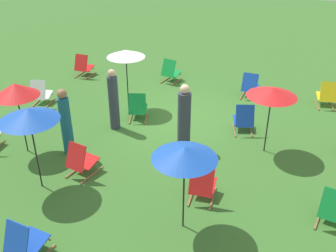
{
  "coord_description": "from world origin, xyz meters",
  "views": [
    {
      "loc": [
        -2.72,
        9.3,
        5.2
      ],
      "look_at": [
        0.0,
        1.2,
        0.5
      ],
      "focal_mm": 41.47,
      "sensor_mm": 36.0,
      "label": 1
    }
  ],
  "objects_px": {
    "person_2": "(114,101)",
    "umbrella_1": "(126,54)",
    "deckchair_2": "(171,72)",
    "deckchair_8": "(25,243)",
    "deckchair_0": "(327,95)",
    "deckchair_15": "(250,86)",
    "deckchair_1": "(334,209)",
    "deckchair_10": "(41,93)",
    "deckchair_13": "(244,120)",
    "umbrella_2": "(185,153)",
    "person_0": "(184,118)",
    "umbrella_0": "(272,92)",
    "umbrella_4": "(15,90)",
    "person_1": "(66,123)",
    "deckchair_6": "(203,184)",
    "deckchair_7": "(81,161)",
    "umbrella_3": "(28,115)",
    "deckchair_9": "(138,108)"
  },
  "relations": [
    {
      "from": "person_2",
      "to": "umbrella_1",
      "type": "bearing_deg",
      "value": -147.02
    },
    {
      "from": "deckchair_2",
      "to": "deckchair_8",
      "type": "distance_m",
      "value": 8.34
    },
    {
      "from": "deckchair_0",
      "to": "person_2",
      "type": "xyz_separation_m",
      "value": [
        5.49,
        3.26,
        0.45
      ]
    },
    {
      "from": "deckchair_8",
      "to": "deckchair_15",
      "type": "relative_size",
      "value": 1.0
    },
    {
      "from": "deckchair_8",
      "to": "deckchair_15",
      "type": "xyz_separation_m",
      "value": [
        -2.63,
        -7.91,
        0.0
      ]
    },
    {
      "from": "deckchair_1",
      "to": "deckchair_10",
      "type": "height_order",
      "value": "same"
    },
    {
      "from": "deckchair_0",
      "to": "deckchair_13",
      "type": "bearing_deg",
      "value": 38.33
    },
    {
      "from": "deckchair_2",
      "to": "deckchair_8",
      "type": "height_order",
      "value": "same"
    },
    {
      "from": "deckchair_13",
      "to": "umbrella_2",
      "type": "xyz_separation_m",
      "value": [
        0.5,
        3.98,
        1.27
      ]
    },
    {
      "from": "deckchair_8",
      "to": "person_0",
      "type": "bearing_deg",
      "value": -101.13
    },
    {
      "from": "deckchair_8",
      "to": "umbrella_0",
      "type": "xyz_separation_m",
      "value": [
        -3.45,
        -4.79,
        1.22
      ]
    },
    {
      "from": "umbrella_4",
      "to": "person_1",
      "type": "xyz_separation_m",
      "value": [
        -1.03,
        -0.28,
        -0.82
      ]
    },
    {
      "from": "umbrella_0",
      "to": "umbrella_4",
      "type": "relative_size",
      "value": 0.94
    },
    {
      "from": "deckchair_6",
      "to": "deckchair_8",
      "type": "height_order",
      "value": "same"
    },
    {
      "from": "deckchair_7",
      "to": "umbrella_3",
      "type": "bearing_deg",
      "value": 58.86
    },
    {
      "from": "deckchair_2",
      "to": "deckchair_9",
      "type": "xyz_separation_m",
      "value": [
        -0.0,
        2.98,
        0.0
      ]
    },
    {
      "from": "deckchair_9",
      "to": "deckchair_13",
      "type": "bearing_deg",
      "value": 168.24
    },
    {
      "from": "deckchair_9",
      "to": "person_1",
      "type": "xyz_separation_m",
      "value": [
        0.93,
        2.17,
        0.46
      ]
    },
    {
      "from": "deckchair_8",
      "to": "deckchair_10",
      "type": "xyz_separation_m",
      "value": [
        3.36,
        -5.32,
        0.0
      ]
    },
    {
      "from": "deckchair_2",
      "to": "person_1",
      "type": "xyz_separation_m",
      "value": [
        0.93,
        5.15,
        0.46
      ]
    },
    {
      "from": "deckchair_8",
      "to": "deckchair_1",
      "type": "bearing_deg",
      "value": -145.08
    },
    {
      "from": "deckchair_6",
      "to": "deckchair_7",
      "type": "bearing_deg",
      "value": -2.26
    },
    {
      "from": "person_0",
      "to": "umbrella_0",
      "type": "bearing_deg",
      "value": -129.83
    },
    {
      "from": "umbrella_3",
      "to": "deckchair_1",
      "type": "bearing_deg",
      "value": -172.8
    },
    {
      "from": "deckchair_8",
      "to": "person_1",
      "type": "xyz_separation_m",
      "value": [
        1.1,
        -3.19,
        0.46
      ]
    },
    {
      "from": "umbrella_3",
      "to": "person_1",
      "type": "xyz_separation_m",
      "value": [
        0.14,
        -1.38,
        -0.91
      ]
    },
    {
      "from": "deckchair_2",
      "to": "umbrella_0",
      "type": "relative_size",
      "value": 0.5
    },
    {
      "from": "deckchair_8",
      "to": "umbrella_3",
      "type": "bearing_deg",
      "value": -54.38
    },
    {
      "from": "deckchair_2",
      "to": "person_1",
      "type": "relative_size",
      "value": 0.5
    },
    {
      "from": "deckchair_8",
      "to": "deckchair_13",
      "type": "bearing_deg",
      "value": -108.91
    },
    {
      "from": "deckchair_8",
      "to": "person_2",
      "type": "distance_m",
      "value": 4.74
    },
    {
      "from": "umbrella_0",
      "to": "umbrella_4",
      "type": "height_order",
      "value": "umbrella_4"
    },
    {
      "from": "person_2",
      "to": "deckchair_10",
      "type": "bearing_deg",
      "value": -77.01
    },
    {
      "from": "deckchair_6",
      "to": "umbrella_1",
      "type": "height_order",
      "value": "umbrella_1"
    },
    {
      "from": "deckchair_1",
      "to": "deckchair_8",
      "type": "height_order",
      "value": "same"
    },
    {
      "from": "umbrella_4",
      "to": "umbrella_0",
      "type": "bearing_deg",
      "value": -161.33
    },
    {
      "from": "deckchair_8",
      "to": "deckchair_15",
      "type": "distance_m",
      "value": 8.34
    },
    {
      "from": "deckchair_0",
      "to": "deckchair_10",
      "type": "height_order",
      "value": "same"
    },
    {
      "from": "deckchair_2",
      "to": "deckchair_6",
      "type": "bearing_deg",
      "value": 127.26
    },
    {
      "from": "deckchair_7",
      "to": "deckchair_13",
      "type": "distance_m",
      "value": 4.41
    },
    {
      "from": "person_1",
      "to": "umbrella_0",
      "type": "bearing_deg",
      "value": 63.05
    },
    {
      "from": "deckchair_2",
      "to": "person_2",
      "type": "height_order",
      "value": "person_2"
    },
    {
      "from": "deckchair_13",
      "to": "person_2",
      "type": "height_order",
      "value": "person_2"
    },
    {
      "from": "deckchair_8",
      "to": "umbrella_4",
      "type": "xyz_separation_m",
      "value": [
        2.13,
        -2.91,
        1.28
      ]
    },
    {
      "from": "deckchair_15",
      "to": "person_0",
      "type": "distance_m",
      "value": 3.75
    },
    {
      "from": "deckchair_7",
      "to": "umbrella_1",
      "type": "distance_m",
      "value": 3.75
    },
    {
      "from": "umbrella_1",
      "to": "deckchair_0",
      "type": "bearing_deg",
      "value": -160.5
    },
    {
      "from": "umbrella_0",
      "to": "umbrella_4",
      "type": "bearing_deg",
      "value": 18.67
    },
    {
      "from": "deckchair_1",
      "to": "umbrella_3",
      "type": "height_order",
      "value": "umbrella_3"
    },
    {
      "from": "deckchair_9",
      "to": "deckchair_15",
      "type": "xyz_separation_m",
      "value": [
        -2.8,
        -2.56,
        0.0
      ]
    }
  ]
}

